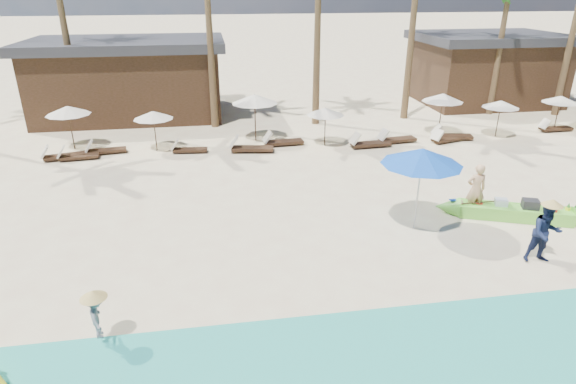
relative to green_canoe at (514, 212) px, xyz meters
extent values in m
plane|color=beige|center=(-6.11, -1.42, -0.24)|extent=(240.00, 240.00, 0.00)
cube|color=#71D340|center=(0.00, 0.00, -0.03)|extent=(3.53, 1.93, 0.42)
cube|color=white|center=(0.00, 0.00, -0.01)|extent=(3.00, 1.57, 0.19)
cube|color=#262628|center=(0.41, -0.15, 0.28)|extent=(0.60, 0.54, 0.39)
cube|color=silver|center=(-0.39, 0.21, 0.24)|extent=(0.48, 0.45, 0.31)
cube|color=red|center=(0.96, -0.42, 0.21)|extent=(0.41, 0.38, 0.24)
cylinder|color=red|center=(-1.01, 0.45, 0.14)|extent=(0.24, 0.24, 0.10)
cylinder|color=#262628|center=(-1.31, 0.45, 0.13)|extent=(0.22, 0.22, 0.09)
sphere|color=tan|center=(-1.60, 0.62, 0.19)|extent=(0.20, 0.20, 0.20)
cylinder|color=yellow|center=(1.53, -0.49, 0.19)|extent=(0.15, 0.15, 0.20)
cylinder|color=yellow|center=(1.73, -0.57, 0.19)|extent=(0.15, 0.15, 0.20)
imported|color=#DEA777|center=(-1.15, 0.55, 0.65)|extent=(0.69, 0.50, 1.78)
imported|color=#161D3D|center=(-0.83, -2.55, 0.65)|extent=(0.94, 0.77, 1.77)
imported|color=gray|center=(-12.25, -4.08, 0.46)|extent=(0.53, 0.74, 1.03)
cylinder|color=#99999E|center=(-3.49, -0.09, 1.04)|extent=(0.06, 0.06, 2.56)
cone|color=blue|center=(-3.49, -0.09, 2.15)|extent=(2.45, 2.45, 0.50)
cylinder|color=#3B2318|center=(-16.06, 9.96, 0.75)|extent=(0.05, 0.05, 1.98)
cone|color=beige|center=(-16.06, 9.96, 1.60)|extent=(1.98, 1.98, 0.40)
cube|color=#3B2318|center=(-16.13, 8.52, -0.09)|extent=(1.80, 0.94, 0.12)
cube|color=beige|center=(-16.86, 8.34, 0.21)|extent=(0.50, 0.63, 0.50)
cube|color=#3B2318|center=(-15.48, 8.35, -0.10)|extent=(1.65, 0.69, 0.11)
cube|color=beige|center=(-16.18, 8.28, 0.18)|extent=(0.41, 0.56, 0.47)
cylinder|color=#3B2318|center=(-12.24, 9.16, 0.66)|extent=(0.04, 0.04, 1.80)
cone|color=beige|center=(-12.24, 9.16, 1.43)|extent=(1.80, 1.80, 0.36)
cube|color=#3B2318|center=(-14.43, 9.02, -0.09)|extent=(1.72, 0.77, 0.12)
cube|color=beige|center=(-15.15, 8.91, 0.20)|extent=(0.45, 0.59, 0.49)
cube|color=#3B2318|center=(-10.69, 8.56, -0.10)|extent=(1.57, 0.62, 0.11)
cube|color=beige|center=(-11.36, 8.61, 0.17)|extent=(0.38, 0.52, 0.45)
cylinder|color=#3B2318|center=(-7.54, 9.98, 0.87)|extent=(0.06, 0.06, 2.22)
cone|color=beige|center=(-7.54, 9.98, 1.83)|extent=(2.22, 2.22, 0.44)
cube|color=#3B2318|center=(-7.86, 8.19, -0.07)|extent=(1.97, 0.89, 0.13)
cube|color=beige|center=(-8.69, 8.32, 0.26)|extent=(0.51, 0.67, 0.56)
cylinder|color=#3B2318|center=(-4.36, 8.65, 0.65)|extent=(0.04, 0.04, 1.78)
cone|color=beige|center=(-4.36, 8.65, 1.41)|extent=(1.78, 1.78, 0.36)
cube|color=#3B2318|center=(-6.28, 8.95, -0.08)|extent=(1.88, 0.75, 0.13)
cube|color=beige|center=(-7.09, 8.87, 0.24)|extent=(0.46, 0.63, 0.53)
cube|color=#3B2318|center=(-2.25, 8.01, -0.07)|extent=(1.92, 0.75, 0.13)
cube|color=beige|center=(-3.08, 7.95, 0.26)|extent=(0.46, 0.64, 0.55)
cylinder|color=#3B2318|center=(1.85, 9.52, 0.78)|extent=(0.05, 0.05, 2.04)
cone|color=beige|center=(1.85, 9.52, 1.66)|extent=(2.04, 2.04, 0.41)
cube|color=#3B2318|center=(-0.76, 8.49, -0.08)|extent=(1.86, 0.81, 0.13)
cube|color=beige|center=(-1.55, 8.39, 0.24)|extent=(0.47, 0.63, 0.53)
cube|color=#3B2318|center=(2.13, 8.55, -0.07)|extent=(1.98, 1.00, 0.13)
cube|color=beige|center=(1.32, 8.73, 0.26)|extent=(0.55, 0.69, 0.55)
cylinder|color=#3B2318|center=(4.54, 8.69, 0.65)|extent=(0.04, 0.04, 1.79)
cone|color=beige|center=(4.54, 8.69, 1.42)|extent=(1.79, 1.79, 0.36)
cube|color=#3B2318|center=(1.76, 8.23, -0.09)|extent=(1.84, 1.05, 0.12)
cube|color=beige|center=(1.02, 8.00, 0.22)|extent=(0.54, 0.65, 0.51)
cylinder|color=#3B2318|center=(8.17, 9.19, 0.65)|extent=(0.04, 0.04, 1.79)
cone|color=beige|center=(8.17, 9.19, 1.42)|extent=(1.79, 1.79, 0.36)
cube|color=#3B2318|center=(8.18, 9.07, -0.09)|extent=(1.70, 0.59, 0.12)
cube|color=beige|center=(7.44, 9.05, 0.21)|extent=(0.39, 0.55, 0.49)
cone|color=brown|center=(-16.56, 13.66, 5.21)|extent=(0.40, 0.40, 10.89)
cone|color=brown|center=(-9.47, 12.85, 4.80)|extent=(0.40, 0.40, 10.08)
cone|color=brown|center=(-3.96, 12.59, 5.39)|extent=(0.40, 0.40, 11.26)
cone|color=brown|center=(6.73, 13.10, 3.80)|extent=(0.40, 0.40, 8.07)
cone|color=brown|center=(10.46, 12.26, 5.08)|extent=(0.40, 0.40, 10.64)
cube|color=#3B2318|center=(-14.11, 16.08, 1.66)|extent=(10.00, 6.00, 3.80)
cube|color=#2D2D33|center=(-14.11, 16.08, 3.81)|extent=(10.80, 6.60, 0.50)
cube|color=#3B2318|center=(7.89, 16.08, 1.66)|extent=(8.00, 6.00, 3.80)
cube|color=#2D2D33|center=(7.89, 16.08, 3.81)|extent=(8.80, 6.60, 0.50)
camera|label=1|loc=(-9.59, -12.85, 6.87)|focal=30.00mm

